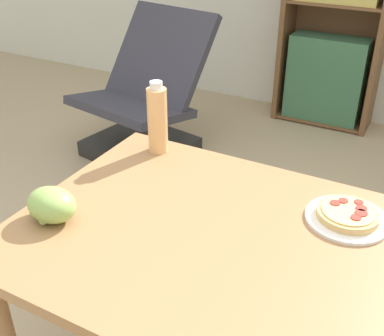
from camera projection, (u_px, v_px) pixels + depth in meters
name	position (u px, v px, depth m)	size (l,w,h in m)	color
dining_table	(216.00, 265.00, 1.31)	(1.07, 0.82, 0.72)	#A37549
pizza_on_plate	(348.00, 216.00, 1.30)	(0.23, 0.23, 0.04)	white
grape_bunch	(52.00, 205.00, 1.29)	(0.14, 0.11, 0.10)	#93BC5B
drink_bottle	(157.00, 119.00, 1.61)	(0.07, 0.07, 0.25)	#EFB270
lounge_chair_near	(144.00, 111.00, 3.07)	(0.76, 0.86, 0.88)	black
bookshelf	(336.00, 14.00, 3.25)	(0.69, 0.30, 1.72)	brown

